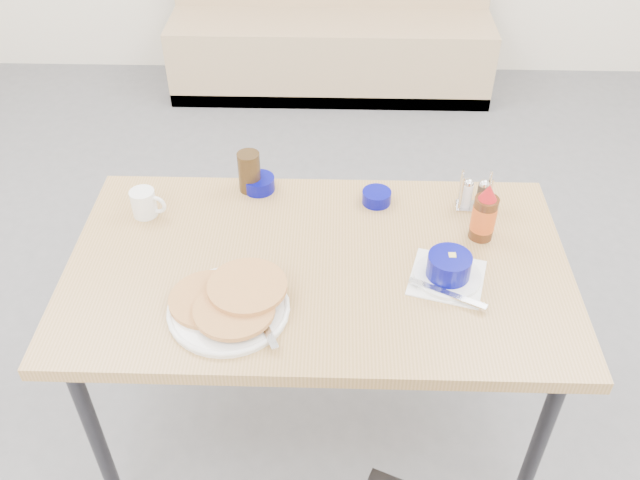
{
  "coord_description": "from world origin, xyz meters",
  "views": [
    {
      "loc": [
        0.04,
        -1.15,
        2.03
      ],
      "look_at": [
        0.0,
        0.28,
        0.82
      ],
      "focal_mm": 38.0,
      "sensor_mm": 36.0,
      "label": 1
    }
  ],
  "objects_px": {
    "coffee_mug": "(145,203)",
    "dining_table": "(318,278)",
    "condiment_caddy": "(474,196)",
    "butter_bowl": "(377,197)",
    "grits_setting": "(448,269)",
    "booth_bench": "(331,30)",
    "pancake_plate": "(230,304)",
    "creamer_bowl": "(259,184)",
    "amber_tumbler": "(249,172)",
    "syrup_bottle": "(484,215)"
  },
  "relations": [
    {
      "from": "grits_setting",
      "to": "amber_tumbler",
      "type": "bearing_deg",
      "value": 145.56
    },
    {
      "from": "booth_bench",
      "to": "dining_table",
      "type": "distance_m",
      "value": 2.56
    },
    {
      "from": "condiment_caddy",
      "to": "booth_bench",
      "type": "bearing_deg",
      "value": 106.35
    },
    {
      "from": "dining_table",
      "to": "syrup_bottle",
      "type": "relative_size",
      "value": 7.61
    },
    {
      "from": "condiment_caddy",
      "to": "syrup_bottle",
      "type": "height_order",
      "value": "syrup_bottle"
    },
    {
      "from": "booth_bench",
      "to": "syrup_bottle",
      "type": "height_order",
      "value": "booth_bench"
    },
    {
      "from": "creamer_bowl",
      "to": "butter_bowl",
      "type": "height_order",
      "value": "creamer_bowl"
    },
    {
      "from": "coffee_mug",
      "to": "amber_tumbler",
      "type": "relative_size",
      "value": 0.82
    },
    {
      "from": "pancake_plate",
      "to": "booth_bench",
      "type": "bearing_deg",
      "value": 85.35
    },
    {
      "from": "dining_table",
      "to": "amber_tumbler",
      "type": "distance_m",
      "value": 0.43
    },
    {
      "from": "booth_bench",
      "to": "butter_bowl",
      "type": "xyz_separation_m",
      "value": [
        0.17,
        -2.25,
        0.43
      ]
    },
    {
      "from": "booth_bench",
      "to": "dining_table",
      "type": "xyz_separation_m",
      "value": [
        0.0,
        -2.53,
        0.35
      ]
    },
    {
      "from": "syrup_bottle",
      "to": "coffee_mug",
      "type": "bearing_deg",
      "value": 175.63
    },
    {
      "from": "pancake_plate",
      "to": "amber_tumbler",
      "type": "distance_m",
      "value": 0.53
    },
    {
      "from": "condiment_caddy",
      "to": "butter_bowl",
      "type": "bearing_deg",
      "value": -178.24
    },
    {
      "from": "pancake_plate",
      "to": "coffee_mug",
      "type": "bearing_deg",
      "value": 127.89
    },
    {
      "from": "creamer_bowl",
      "to": "amber_tumbler",
      "type": "relative_size",
      "value": 0.75
    },
    {
      "from": "amber_tumbler",
      "to": "dining_table",
      "type": "bearing_deg",
      "value": -56.55
    },
    {
      "from": "butter_bowl",
      "to": "pancake_plate",
      "type": "bearing_deg",
      "value": -129.91
    },
    {
      "from": "coffee_mug",
      "to": "booth_bench",
      "type": "bearing_deg",
      "value": 77.3
    },
    {
      "from": "condiment_caddy",
      "to": "syrup_bottle",
      "type": "distance_m",
      "value": 0.15
    },
    {
      "from": "condiment_caddy",
      "to": "coffee_mug",
      "type": "bearing_deg",
      "value": -171.55
    },
    {
      "from": "butter_bowl",
      "to": "amber_tumbler",
      "type": "distance_m",
      "value": 0.4
    },
    {
      "from": "amber_tumbler",
      "to": "condiment_caddy",
      "type": "xyz_separation_m",
      "value": [
        0.69,
        -0.07,
        -0.02
      ]
    },
    {
      "from": "grits_setting",
      "to": "condiment_caddy",
      "type": "xyz_separation_m",
      "value": [
        0.11,
        0.32,
        0.01
      ]
    },
    {
      "from": "butter_bowl",
      "to": "condiment_caddy",
      "type": "relative_size",
      "value": 0.75
    },
    {
      "from": "dining_table",
      "to": "creamer_bowl",
      "type": "bearing_deg",
      "value": 120.11
    },
    {
      "from": "butter_bowl",
      "to": "amber_tumbler",
      "type": "xyz_separation_m",
      "value": [
        -0.4,
        0.06,
        0.05
      ]
    },
    {
      "from": "butter_bowl",
      "to": "condiment_caddy",
      "type": "xyz_separation_m",
      "value": [
        0.29,
        -0.02,
        0.02
      ]
    },
    {
      "from": "pancake_plate",
      "to": "creamer_bowl",
      "type": "distance_m",
      "value": 0.53
    },
    {
      "from": "booth_bench",
      "to": "creamer_bowl",
      "type": "height_order",
      "value": "booth_bench"
    },
    {
      "from": "grits_setting",
      "to": "butter_bowl",
      "type": "height_order",
      "value": "grits_setting"
    },
    {
      "from": "dining_table",
      "to": "condiment_caddy",
      "type": "height_order",
      "value": "condiment_caddy"
    },
    {
      "from": "grits_setting",
      "to": "condiment_caddy",
      "type": "height_order",
      "value": "condiment_caddy"
    },
    {
      "from": "dining_table",
      "to": "coffee_mug",
      "type": "height_order",
      "value": "coffee_mug"
    },
    {
      "from": "amber_tumbler",
      "to": "syrup_bottle",
      "type": "distance_m",
      "value": 0.73
    },
    {
      "from": "coffee_mug",
      "to": "dining_table",
      "type": "bearing_deg",
      "value": -21.07
    },
    {
      "from": "coffee_mug",
      "to": "butter_bowl",
      "type": "bearing_deg",
      "value": 6.55
    },
    {
      "from": "amber_tumbler",
      "to": "condiment_caddy",
      "type": "bearing_deg",
      "value": -6.0
    },
    {
      "from": "grits_setting",
      "to": "butter_bowl",
      "type": "xyz_separation_m",
      "value": [
        -0.18,
        0.34,
        -0.01
      ]
    },
    {
      "from": "pancake_plate",
      "to": "grits_setting",
      "type": "relative_size",
      "value": 1.24
    },
    {
      "from": "booth_bench",
      "to": "grits_setting",
      "type": "relative_size",
      "value": 7.54
    },
    {
      "from": "grits_setting",
      "to": "creamer_bowl",
      "type": "distance_m",
      "value": 0.68
    },
    {
      "from": "pancake_plate",
      "to": "condiment_caddy",
      "type": "height_order",
      "value": "condiment_caddy"
    },
    {
      "from": "condiment_caddy",
      "to": "creamer_bowl",
      "type": "bearing_deg",
      "value": 178.47
    },
    {
      "from": "creamer_bowl",
      "to": "amber_tumbler",
      "type": "bearing_deg",
      "value": 180.0
    },
    {
      "from": "creamer_bowl",
      "to": "pancake_plate",
      "type": "bearing_deg",
      "value": -92.63
    },
    {
      "from": "booth_bench",
      "to": "dining_table",
      "type": "bearing_deg",
      "value": -90.0
    },
    {
      "from": "coffee_mug",
      "to": "syrup_bottle",
      "type": "distance_m",
      "value": 1.0
    },
    {
      "from": "grits_setting",
      "to": "condiment_caddy",
      "type": "relative_size",
      "value": 2.11
    }
  ]
}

